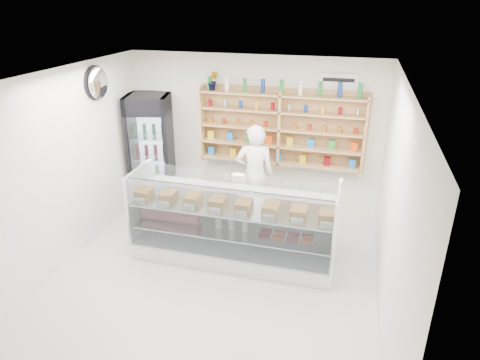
% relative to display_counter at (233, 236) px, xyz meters
% --- Properties ---
extents(room, '(5.00, 5.00, 5.00)m').
position_rel_display_counter_xyz_m(room, '(-0.13, -0.70, 1.04)').
color(room, '#BAB9BF').
rests_on(room, ground).
extents(display_counter, '(3.02, 0.90, 1.32)m').
position_rel_display_counter_xyz_m(display_counter, '(0.00, 0.00, 0.00)').
color(display_counter, white).
rests_on(display_counter, floor).
extents(shop_worker, '(0.72, 0.54, 1.78)m').
position_rel_display_counter_xyz_m(shop_worker, '(0.04, 1.17, 0.53)').
color(shop_worker, white).
rests_on(shop_worker, floor).
extents(drinks_cooler, '(0.90, 0.89, 2.09)m').
position_rel_display_counter_xyz_m(drinks_cooler, '(-1.99, 1.43, 0.69)').
color(drinks_cooler, black).
rests_on(drinks_cooler, floor).
extents(wall_shelving, '(2.84, 0.28, 1.33)m').
position_rel_display_counter_xyz_m(wall_shelving, '(0.37, 1.64, 1.23)').
color(wall_shelving, tan).
rests_on(wall_shelving, back_wall).
extents(potted_plant, '(0.22, 0.19, 0.33)m').
position_rel_display_counter_xyz_m(potted_plant, '(-0.82, 1.64, 2.00)').
color(potted_plant, '#1E6626').
rests_on(potted_plant, wall_shelving).
extents(security_mirror, '(0.15, 0.50, 0.50)m').
position_rel_display_counter_xyz_m(security_mirror, '(-2.30, 0.50, 2.09)').
color(security_mirror, silver).
rests_on(security_mirror, left_wall).
extents(wall_sign, '(0.62, 0.03, 0.20)m').
position_rel_display_counter_xyz_m(wall_sign, '(1.27, 1.77, 2.09)').
color(wall_sign, white).
rests_on(wall_sign, back_wall).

